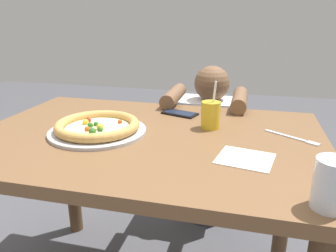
{
  "coord_description": "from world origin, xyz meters",
  "views": [
    {
      "loc": [
        0.34,
        -1.06,
        1.16
      ],
      "look_at": [
        0.07,
        0.02,
        0.78
      ],
      "focal_mm": 34.96,
      "sensor_mm": 36.0,
      "label": 1
    }
  ],
  "objects_px": {
    "pizza_near": "(97,127)",
    "cell_phone": "(180,113)",
    "fork": "(294,138)",
    "water_cup_clear": "(332,184)",
    "drink_cup_colored": "(211,115)",
    "diner_seated": "(209,150)"
  },
  "relations": [
    {
      "from": "pizza_near",
      "to": "cell_phone",
      "type": "xyz_separation_m",
      "value": [
        0.24,
        0.3,
        -0.02
      ]
    },
    {
      "from": "pizza_near",
      "to": "fork",
      "type": "height_order",
      "value": "pizza_near"
    },
    {
      "from": "cell_phone",
      "to": "pizza_near",
      "type": "bearing_deg",
      "value": -128.77
    },
    {
      "from": "fork",
      "to": "cell_phone",
      "type": "relative_size",
      "value": 1.08
    },
    {
      "from": "pizza_near",
      "to": "cell_phone",
      "type": "bearing_deg",
      "value": 51.23
    },
    {
      "from": "fork",
      "to": "water_cup_clear",
      "type": "bearing_deg",
      "value": -86.47
    },
    {
      "from": "fork",
      "to": "cell_phone",
      "type": "xyz_separation_m",
      "value": [
        -0.45,
        0.19,
        0.0
      ]
    },
    {
      "from": "fork",
      "to": "pizza_near",
      "type": "bearing_deg",
      "value": -170.65
    },
    {
      "from": "water_cup_clear",
      "to": "cell_phone",
      "type": "relative_size",
      "value": 0.71
    },
    {
      "from": "drink_cup_colored",
      "to": "fork",
      "type": "xyz_separation_m",
      "value": [
        0.3,
        -0.04,
        -0.05
      ]
    },
    {
      "from": "water_cup_clear",
      "to": "fork",
      "type": "relative_size",
      "value": 0.66
    },
    {
      "from": "pizza_near",
      "to": "diner_seated",
      "type": "relative_size",
      "value": 0.39
    },
    {
      "from": "cell_phone",
      "to": "water_cup_clear",
      "type": "bearing_deg",
      "value": -52.84
    },
    {
      "from": "diner_seated",
      "to": "fork",
      "type": "bearing_deg",
      "value": -58.56
    },
    {
      "from": "drink_cup_colored",
      "to": "cell_phone",
      "type": "height_order",
      "value": "drink_cup_colored"
    },
    {
      "from": "water_cup_clear",
      "to": "diner_seated",
      "type": "distance_m",
      "value": 1.17
    },
    {
      "from": "water_cup_clear",
      "to": "diner_seated",
      "type": "bearing_deg",
      "value": 110.67
    },
    {
      "from": "drink_cup_colored",
      "to": "water_cup_clear",
      "type": "xyz_separation_m",
      "value": [
        0.32,
        -0.48,
        0.01
      ]
    },
    {
      "from": "fork",
      "to": "diner_seated",
      "type": "bearing_deg",
      "value": 121.44
    },
    {
      "from": "diner_seated",
      "to": "water_cup_clear",
      "type": "bearing_deg",
      "value": -69.33
    },
    {
      "from": "pizza_near",
      "to": "fork",
      "type": "bearing_deg",
      "value": 9.35
    },
    {
      "from": "drink_cup_colored",
      "to": "water_cup_clear",
      "type": "bearing_deg",
      "value": -55.93
    }
  ]
}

